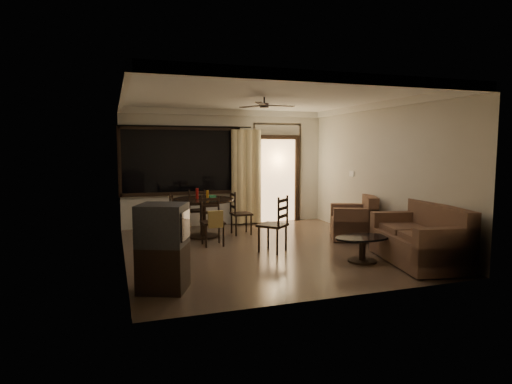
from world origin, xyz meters
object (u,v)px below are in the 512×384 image
object	(u,v)px
dining_chair_west	(163,226)
sofa	(422,241)
dining_chair_south	(213,230)
coffee_table	(362,245)
dining_chair_north	(196,218)
dining_table	(203,207)
tv_cabinet	(163,247)
armchair	(356,222)
dining_chair_east	(241,221)
side_chair	(273,235)

from	to	relation	value
dining_chair_west	sofa	size ratio (longest dim) A/B	0.50
dining_chair_south	coffee_table	distance (m)	2.86
dining_chair_west	dining_chair_north	distance (m)	1.15
dining_table	tv_cabinet	xyz separation A→B (m)	(-1.19, -3.20, -0.06)
armchair	dining_table	bearing A→B (deg)	-178.25
dining_table	dining_chair_north	xyz separation A→B (m)	(-0.01, 0.79, -0.36)
dining_chair_west	tv_cabinet	bearing A→B (deg)	-7.25
dining_chair_east	sofa	xyz separation A→B (m)	(2.14, -3.21, 0.09)
dining_chair_east	sofa	world-z (taller)	sofa
armchair	side_chair	bearing A→B (deg)	-142.82
tv_cabinet	armchair	size ratio (longest dim) A/B	1.00
dining_table	sofa	distance (m)	4.38
dining_table	dining_chair_west	size ratio (longest dim) A/B	1.38
dining_chair_east	dining_chair_south	size ratio (longest dim) A/B	1.00
armchair	sofa	bearing A→B (deg)	-65.21
sofa	armchair	world-z (taller)	sofa
tv_cabinet	side_chair	distance (m)	2.63
dining_chair_east	dining_chair_south	world-z (taller)	same
dining_chair_south	armchair	xyz separation A→B (m)	(2.94, -0.37, 0.06)
dining_table	sofa	size ratio (longest dim) A/B	0.68
coffee_table	tv_cabinet	bearing A→B (deg)	-173.32
dining_chair_south	dining_chair_east	bearing A→B (deg)	45.70
dining_table	side_chair	world-z (taller)	dining_table
dining_chair_west	sofa	distance (m)	4.97
dining_chair_south	side_chair	xyz separation A→B (m)	(0.93, -0.83, 0.00)
dining_chair_west	armchair	xyz separation A→B (m)	(3.79, -1.21, 0.08)
dining_chair_east	dining_chair_south	distance (m)	1.20
armchair	side_chair	size ratio (longest dim) A/B	1.13
dining_table	dining_chair_south	size ratio (longest dim) A/B	1.38
dining_table	dining_chair_north	world-z (taller)	dining_table
dining_table	dining_chair_east	distance (m)	0.91
dining_chair_east	side_chair	xyz separation A→B (m)	(0.11, -1.70, 0.02)
dining_table	tv_cabinet	size ratio (longest dim) A/B	1.13
dining_table	dining_chair_east	size ratio (longest dim) A/B	1.38
tv_cabinet	side_chair	world-z (taller)	tv_cabinet
dining_table	armchair	xyz separation A→B (m)	(2.96, -1.23, -0.28)
dining_table	coffee_table	size ratio (longest dim) A/B	1.35
dining_chair_west	coffee_table	distance (m)	4.06
dining_chair_south	armchair	size ratio (longest dim) A/B	0.82
dining_table	dining_chair_south	xyz separation A→B (m)	(0.01, -0.86, -0.34)
dining_chair_west	tv_cabinet	world-z (taller)	tv_cabinet
armchair	coffee_table	world-z (taller)	armchair
dining_chair_east	side_chair	bearing A→B (deg)	-177.17
dining_chair_north	armchair	world-z (taller)	dining_chair_north
dining_table	coffee_table	distance (m)	3.53
dining_table	dining_chair_west	xyz separation A→B (m)	(-0.84, -0.01, -0.36)
dining_chair_south	dining_table	bearing A→B (deg)	89.91
dining_chair_west	tv_cabinet	distance (m)	3.22
dining_table	dining_chair_east	bearing A→B (deg)	0.84
dining_table	coffee_table	xyz separation A→B (m)	(2.10, -2.81, -0.36)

